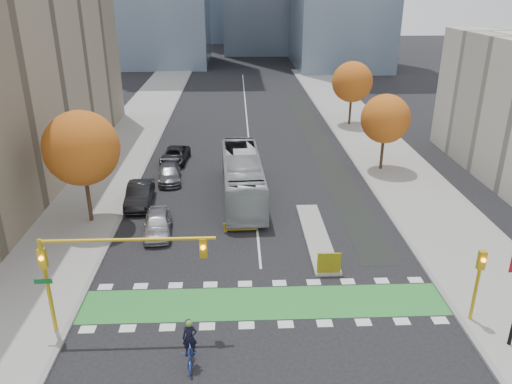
{
  "coord_description": "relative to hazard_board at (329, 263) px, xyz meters",
  "views": [
    {
      "loc": [
        -1.36,
        -21.15,
        16.06
      ],
      "look_at": [
        -0.09,
        9.98,
        3.0
      ],
      "focal_mm": 35.0,
      "sensor_mm": 36.0,
      "label": 1
    }
  ],
  "objects": [
    {
      "name": "tree_east_far",
      "position": [
        8.5,
        33.8,
        4.44
      ],
      "size": [
        4.8,
        4.8,
        7.65
      ],
      "color": "#332114",
      "rests_on": "ground"
    },
    {
      "name": "cyclist",
      "position": [
        -7.59,
        -7.22,
        -0.01
      ],
      "size": [
        0.84,
        2.09,
        2.36
      ],
      "rotation": [
        0.0,
        0.0,
        0.06
      ],
      "color": "navy",
      "rests_on": "ground"
    },
    {
      "name": "bike_crossing",
      "position": [
        -4.0,
        -2.7,
        -0.79
      ],
      "size": [
        20.0,
        3.0,
        0.01
      ],
      "primitive_type": "cube",
      "color": "#2A8232",
      "rests_on": "ground"
    },
    {
      "name": "bike_lane_paint",
      "position": [
        3.5,
        25.8,
        -0.8
      ],
      "size": [
        2.5,
        50.0,
        0.01
      ],
      "primitive_type": "cube",
      "color": "black",
      "rests_on": "ground"
    },
    {
      "name": "bus",
      "position": [
        -4.94,
        11.83,
        0.97
      ],
      "size": [
        3.49,
        12.83,
        3.54
      ],
      "primitive_type": "imported",
      "rotation": [
        0.0,
        0.0,
        0.04
      ],
      "color": "#A0A5A8",
      "rests_on": "ground"
    },
    {
      "name": "parked_car_a",
      "position": [
        -10.89,
        5.77,
        -0.01
      ],
      "size": [
        2.26,
        4.76,
        1.57
      ],
      "primitive_type": "imported",
      "rotation": [
        0.0,
        0.0,
        0.09
      ],
      "color": "#A7A6AC",
      "rests_on": "ground"
    },
    {
      "name": "sidewalk_east",
      "position": [
        9.5,
        15.8,
        -0.73
      ],
      "size": [
        7.0,
        120.0,
        0.15
      ],
      "primitive_type": "cube",
      "color": "gray",
      "rests_on": "ground"
    },
    {
      "name": "parked_car_d",
      "position": [
        -11.33,
        20.77,
        -0.11
      ],
      "size": [
        2.77,
        5.2,
        1.39
      ],
      "primitive_type": "imported",
      "rotation": [
        0.0,
        0.0,
        -0.09
      ],
      "color": "black",
      "rests_on": "ground"
    },
    {
      "name": "centre_line",
      "position": [
        -4.0,
        35.8,
        -0.8
      ],
      "size": [
        0.15,
        70.0,
        0.01
      ],
      "primitive_type": "cube",
      "color": "silver",
      "rests_on": "ground"
    },
    {
      "name": "parked_car_b",
      "position": [
        -13.0,
        10.77,
        0.04
      ],
      "size": [
        1.97,
        5.19,
        1.69
      ],
      "primitive_type": "imported",
      "rotation": [
        0.0,
        0.0,
        0.04
      ],
      "color": "black",
      "rests_on": "ground"
    },
    {
      "name": "traffic_signal_east",
      "position": [
        6.5,
        -4.71,
        1.93
      ],
      "size": [
        0.35,
        0.43,
        4.1
      ],
      "color": "#BF9914",
      "rests_on": "ground"
    },
    {
      "name": "traffic_signal_west",
      "position": [
        -11.93,
        -4.71,
        3.23
      ],
      "size": [
        8.53,
        0.56,
        5.2
      ],
      "color": "#BF9914",
      "rests_on": "ground"
    },
    {
      "name": "tree_east_near",
      "position": [
        8.0,
        17.8,
        4.06
      ],
      "size": [
        4.4,
        4.4,
        7.08
      ],
      "color": "#332114",
      "rests_on": "ground"
    },
    {
      "name": "hazard_board",
      "position": [
        0.0,
        0.0,
        0.0
      ],
      "size": [
        1.4,
        0.12,
        1.3
      ],
      "primitive_type": "cube",
      "color": "yellow",
      "rests_on": "median_island"
    },
    {
      "name": "sidewalk_west",
      "position": [
        -17.5,
        15.8,
        -0.73
      ],
      "size": [
        7.0,
        120.0,
        0.15
      ],
      "primitive_type": "cube",
      "color": "gray",
      "rests_on": "ground"
    },
    {
      "name": "curb_west",
      "position": [
        -14.0,
        15.8,
        -0.73
      ],
      "size": [
        0.3,
        120.0,
        0.16
      ],
      "primitive_type": "cube",
      "color": "gray",
      "rests_on": "ground"
    },
    {
      "name": "curb_east",
      "position": [
        6.0,
        15.8,
        -0.73
      ],
      "size": [
        0.3,
        120.0,
        0.16
      ],
      "primitive_type": "cube",
      "color": "gray",
      "rests_on": "ground"
    },
    {
      "name": "parked_car_c",
      "position": [
        -11.28,
        15.77,
        -0.11
      ],
      "size": [
        2.43,
        4.94,
        1.38
      ],
      "primitive_type": "imported",
      "rotation": [
        0.0,
        0.0,
        0.11
      ],
      "color": "#535359",
      "rests_on": "ground"
    },
    {
      "name": "ground",
      "position": [
        -4.0,
        -4.2,
        -0.8
      ],
      "size": [
        300.0,
        300.0,
        0.0
      ],
      "primitive_type": "plane",
      "color": "black",
      "rests_on": "ground"
    },
    {
      "name": "median_island",
      "position": [
        0.0,
        4.8,
        -0.72
      ],
      "size": [
        1.6,
        10.0,
        0.16
      ],
      "primitive_type": "cube",
      "color": "gray",
      "rests_on": "ground"
    },
    {
      "name": "tree_west",
      "position": [
        -16.0,
        7.8,
        4.82
      ],
      "size": [
        5.2,
        5.2,
        8.22
      ],
      "color": "#332114",
      "rests_on": "ground"
    }
  ]
}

